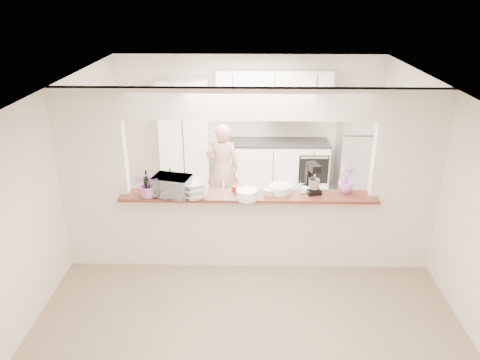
{
  "coord_description": "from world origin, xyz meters",
  "views": [
    {
      "loc": [
        0.0,
        -5.69,
        3.66
      ],
      "look_at": [
        -0.12,
        0.3,
        1.15
      ],
      "focal_mm": 35.0,
      "sensor_mm": 36.0,
      "label": 1
    }
  ],
  "objects_px": {
    "refrigerator": "(359,147)",
    "toaster_oven": "(172,186)",
    "person": "(223,168)",
    "stand_mixer": "(312,179)"
  },
  "relations": [
    {
      "from": "person",
      "to": "toaster_oven",
      "type": "bearing_deg",
      "value": 72.57
    },
    {
      "from": "toaster_oven",
      "to": "refrigerator",
      "type": "bearing_deg",
      "value": 56.16
    },
    {
      "from": "stand_mixer",
      "to": "toaster_oven",
      "type": "bearing_deg",
      "value": -174.95
    },
    {
      "from": "refrigerator",
      "to": "person",
      "type": "distance_m",
      "value": 2.67
    },
    {
      "from": "refrigerator",
      "to": "toaster_oven",
      "type": "distance_m",
      "value": 4.12
    },
    {
      "from": "toaster_oven",
      "to": "person",
      "type": "height_order",
      "value": "person"
    },
    {
      "from": "toaster_oven",
      "to": "stand_mixer",
      "type": "height_order",
      "value": "stand_mixer"
    },
    {
      "from": "toaster_oven",
      "to": "person",
      "type": "bearing_deg",
      "value": 87.2
    },
    {
      "from": "refrigerator",
      "to": "toaster_oven",
      "type": "xyz_separation_m",
      "value": [
        -3.05,
        -2.75,
        0.38
      ]
    },
    {
      "from": "refrigerator",
      "to": "toaster_oven",
      "type": "height_order",
      "value": "refrigerator"
    }
  ]
}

